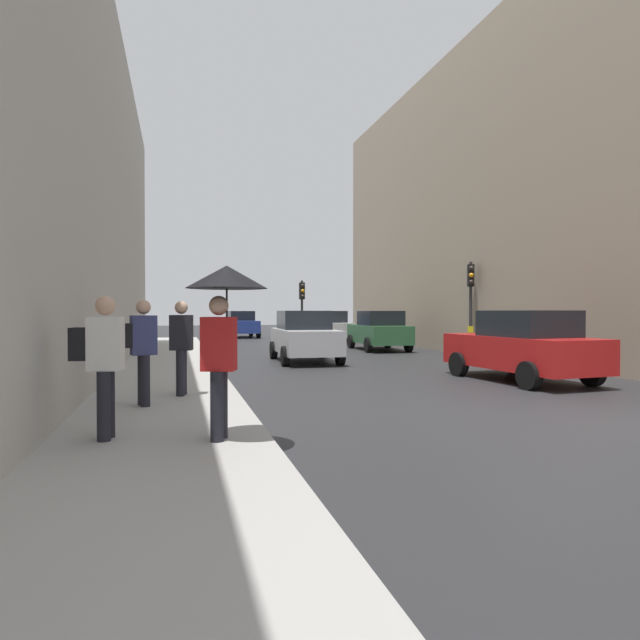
# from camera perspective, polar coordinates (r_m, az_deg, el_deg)

# --- Properties ---
(ground_plane) EXTENTS (120.00, 120.00, 0.00)m
(ground_plane) POSITION_cam_1_polar(r_m,az_deg,el_deg) (9.74, 24.69, -9.43)
(ground_plane) COLOR #28282B
(sidewalk_kerb) EXTENTS (2.72, 40.00, 0.16)m
(sidewalk_kerb) POSITION_cam_1_polar(r_m,az_deg,el_deg) (13.47, -15.94, -6.18)
(sidewalk_kerb) COLOR #A8A5A0
(sidewalk_kerb) RESTS_ON ground
(building_facade_right) EXTENTS (12.00, 29.15, 12.69)m
(building_facade_right) POSITION_cam_1_polar(r_m,az_deg,el_deg) (25.60, 27.88, 11.19)
(building_facade_right) COLOR gray
(building_facade_right) RESTS_ON ground
(traffic_light_far_median) EXTENTS (0.24, 0.43, 3.28)m
(traffic_light_far_median) POSITION_cam_1_polar(r_m,az_deg,el_deg) (26.67, -1.93, 2.06)
(traffic_light_far_median) COLOR #2D2D2D
(traffic_light_far_median) RESTS_ON ground
(traffic_light_mid_street) EXTENTS (0.34, 0.45, 3.63)m
(traffic_light_mid_street) POSITION_cam_1_polar(r_m,az_deg,el_deg) (21.10, 15.83, 2.97)
(traffic_light_mid_street) COLOR #2D2D2D
(traffic_light_mid_street) RESTS_ON ground
(car_red_sedan) EXTENTS (2.26, 4.32, 1.76)m
(car_red_sedan) POSITION_cam_1_polar(r_m,az_deg,el_deg) (14.19, 20.83, -2.61)
(car_red_sedan) COLOR red
(car_red_sedan) RESTS_ON ground
(car_white_compact) EXTENTS (2.27, 4.33, 1.76)m
(car_white_compact) POSITION_cam_1_polar(r_m,az_deg,el_deg) (29.65, 0.68, -0.73)
(car_white_compact) COLOR silver
(car_white_compact) RESTS_ON ground
(car_green_estate) EXTENTS (2.19, 4.29, 1.76)m
(car_green_estate) POSITION_cam_1_polar(r_m,az_deg,el_deg) (24.00, 6.33, -1.13)
(car_green_estate) COLOR #2D6038
(car_green_estate) RESTS_ON ground
(car_blue_van) EXTENTS (2.18, 4.28, 1.76)m
(car_blue_van) POSITION_cam_1_polar(r_m,az_deg,el_deg) (36.05, -8.44, -0.45)
(car_blue_van) COLOR navy
(car_blue_van) RESTS_ON ground
(car_silver_hatchback) EXTENTS (2.15, 4.27, 1.76)m
(car_silver_hatchback) POSITION_cam_1_polar(r_m,az_deg,el_deg) (18.40, -1.67, -1.75)
(car_silver_hatchback) COLOR #BCBCC1
(car_silver_hatchback) RESTS_ON ground
(pedestrian_with_umbrella) EXTENTS (1.00, 1.00, 2.14)m
(pedestrian_with_umbrella) POSITION_cam_1_polar(r_m,az_deg,el_deg) (6.63, -10.20, 1.80)
(pedestrian_with_umbrella) COLOR black
(pedestrian_with_umbrella) RESTS_ON sidewalk_kerb
(pedestrian_with_grey_backpack) EXTENTS (0.65, 0.41, 1.77)m
(pedestrian_with_grey_backpack) POSITION_cam_1_polar(r_m,az_deg,el_deg) (9.37, -18.63, -2.64)
(pedestrian_with_grey_backpack) COLOR black
(pedestrian_with_grey_backpack) RESTS_ON sidewalk_kerb
(pedestrian_with_black_backpack) EXTENTS (0.63, 0.37, 1.77)m
(pedestrian_with_black_backpack) POSITION_cam_1_polar(r_m,az_deg,el_deg) (7.09, -22.31, -3.80)
(pedestrian_with_black_backpack) COLOR black
(pedestrian_with_black_backpack) RESTS_ON sidewalk_kerb
(pedestrian_in_dark_coat) EXTENTS (0.45, 0.36, 1.77)m
(pedestrian_in_dark_coat) POSITION_cam_1_polar(r_m,az_deg,el_deg) (10.35, -14.61, -2.46)
(pedestrian_in_dark_coat) COLOR black
(pedestrian_in_dark_coat) RESTS_ON sidewalk_kerb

